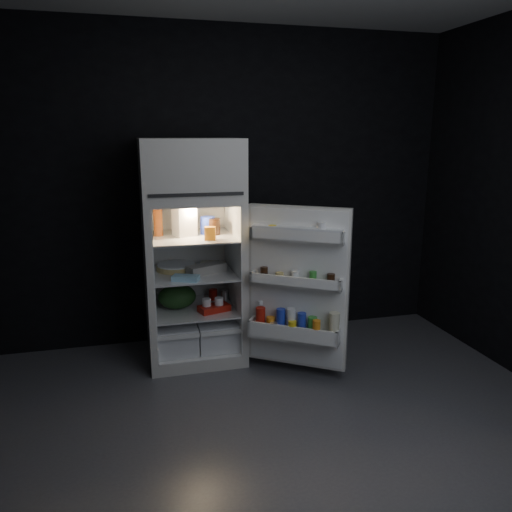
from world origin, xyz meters
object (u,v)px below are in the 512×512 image
object	(u,v)px
yogurt_tray	(214,308)
refrigerator	(192,243)
milk_jug	(184,221)
egg_carton	(206,269)
fridge_door	(297,291)

from	to	relation	value
yogurt_tray	refrigerator	bearing A→B (deg)	113.68
milk_jug	refrigerator	bearing A→B (deg)	0.66
refrigerator	egg_carton	distance (m)	0.24
egg_carton	yogurt_tray	xyz separation A→B (m)	(0.04, -0.08, -0.31)
refrigerator	egg_carton	size ratio (longest dim) A/B	5.67
milk_jug	egg_carton	bearing A→B (deg)	-42.16
fridge_door	milk_jug	world-z (taller)	fridge_door
fridge_door	yogurt_tray	size ratio (longest dim) A/B	5.02
milk_jug	egg_carton	size ratio (longest dim) A/B	0.76
egg_carton	milk_jug	bearing A→B (deg)	132.54
fridge_door	milk_jug	distance (m)	1.05
egg_carton	yogurt_tray	world-z (taller)	egg_carton
egg_carton	fridge_door	bearing A→B (deg)	-63.27
refrigerator	yogurt_tray	distance (m)	0.55
fridge_door	egg_carton	world-z (taller)	fridge_door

